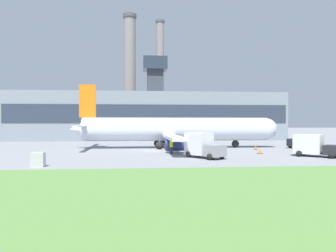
{
  "coord_description": "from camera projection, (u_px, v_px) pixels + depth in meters",
  "views": [
    {
      "loc": [
        -2.32,
        -45.23,
        3.84
      ],
      "look_at": [
        2.24,
        4.37,
        3.35
      ],
      "focal_mm": 35.0,
      "sensor_mm": 36.0,
      "label": 1
    }
  ],
  "objects": [
    {
      "name": "fuel_truck",
      "position": [
        314.0,
        146.0,
        37.13
      ],
      "size": [
        5.04,
        4.94,
        2.49
      ],
      "color": "#232328",
      "rests_on": "ground_plane"
    },
    {
      "name": "smokestack_left",
      "position": [
        130.0,
        74.0,
        99.04
      ],
      "size": [
        4.07,
        4.07,
        36.67
      ],
      "color": "gray",
      "rests_on": "ground_plane"
    },
    {
      "name": "terminal_building",
      "position": [
        149.0,
        116.0,
        73.91
      ],
      "size": [
        60.47,
        11.4,
        18.53
      ],
      "color": "gray",
      "rests_on": "ground_plane"
    },
    {
      "name": "ground_crew_person",
      "position": [
        171.0,
        147.0,
        39.96
      ],
      "size": [
        0.5,
        0.5,
        1.81
      ],
      "color": "#23283D",
      "rests_on": "ground_plane"
    },
    {
      "name": "baggage_truck",
      "position": [
        203.0,
        146.0,
        35.72
      ],
      "size": [
        4.12,
        4.93,
        2.75
      ],
      "color": "gray",
      "rests_on": "ground_plane"
    },
    {
      "name": "pushback_tug",
      "position": [
        301.0,
        142.0,
        49.34
      ],
      "size": [
        3.75,
        2.46,
        1.93
      ],
      "color": "#232328",
      "rests_on": "ground_plane"
    },
    {
      "name": "traffic_cone_near_nose",
      "position": [
        260.0,
        151.0,
        40.68
      ],
      "size": [
        0.63,
        0.63,
        0.61
      ],
      "color": "black",
      "rests_on": "ground_plane"
    },
    {
      "name": "traffic_cone_wingtip",
      "position": [
        256.0,
        147.0,
        47.09
      ],
      "size": [
        0.51,
        0.51,
        0.72
      ],
      "color": "black",
      "rests_on": "ground_plane"
    },
    {
      "name": "airplane",
      "position": [
        174.0,
        130.0,
        49.91
      ],
      "size": [
        31.84,
        29.88,
        9.52
      ],
      "color": "silver",
      "rests_on": "ground_plane"
    },
    {
      "name": "smokestack_right",
      "position": [
        160.0,
        78.0,
        96.26
      ],
      "size": [
        2.69,
        2.69,
        33.95
      ],
      "color": "gray",
      "rests_on": "ground_plane"
    },
    {
      "name": "ground_plane",
      "position": [
        155.0,
        150.0,
        45.29
      ],
      "size": [
        400.0,
        400.0,
        0.0
      ],
      "primitive_type": "plane",
      "color": "gray"
    },
    {
      "name": "utility_cabinet",
      "position": [
        38.0,
        160.0,
        28.5
      ],
      "size": [
        1.1,
        0.85,
        1.26
      ],
      "color": "#B2B7B2",
      "rests_on": "ground_plane"
    }
  ]
}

